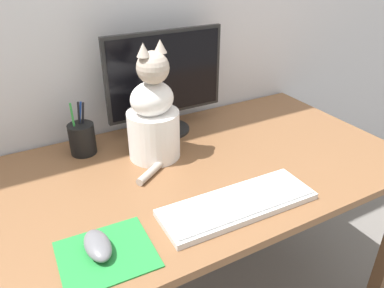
{
  "coord_description": "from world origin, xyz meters",
  "views": [
    {
      "loc": [
        -0.49,
        -0.89,
        1.35
      ],
      "look_at": [
        -0.03,
        -0.05,
        0.83
      ],
      "focal_mm": 35.0,
      "sensor_mm": 36.0,
      "label": 1
    }
  ],
  "objects_px": {
    "keyboard": "(238,204)",
    "cat": "(153,117)",
    "computer_mouse_left": "(98,245)",
    "pen_cup": "(82,138)",
    "monitor": "(166,80)"
  },
  "relations": [
    {
      "from": "cat",
      "to": "pen_cup",
      "type": "xyz_separation_m",
      "value": [
        -0.2,
        0.14,
        -0.09
      ]
    },
    {
      "from": "keyboard",
      "to": "cat",
      "type": "bearing_deg",
      "value": 104.44
    },
    {
      "from": "computer_mouse_left",
      "to": "pen_cup",
      "type": "bearing_deg",
      "value": 78.91
    },
    {
      "from": "cat",
      "to": "pen_cup",
      "type": "distance_m",
      "value": 0.26
    },
    {
      "from": "computer_mouse_left",
      "to": "pen_cup",
      "type": "distance_m",
      "value": 0.49
    },
    {
      "from": "monitor",
      "to": "cat",
      "type": "relative_size",
      "value": 1.15
    },
    {
      "from": "computer_mouse_left",
      "to": "cat",
      "type": "bearing_deg",
      "value": 48.98
    },
    {
      "from": "monitor",
      "to": "pen_cup",
      "type": "relative_size",
      "value": 2.43
    },
    {
      "from": "monitor",
      "to": "cat",
      "type": "bearing_deg",
      "value": -127.7
    },
    {
      "from": "computer_mouse_left",
      "to": "cat",
      "type": "relative_size",
      "value": 0.29
    },
    {
      "from": "computer_mouse_left",
      "to": "cat",
      "type": "xyz_separation_m",
      "value": [
        0.3,
        0.34,
        0.12
      ]
    },
    {
      "from": "keyboard",
      "to": "cat",
      "type": "distance_m",
      "value": 0.39
    },
    {
      "from": "computer_mouse_left",
      "to": "pen_cup",
      "type": "xyz_separation_m",
      "value": [
        0.09,
        0.48,
        0.03
      ]
    },
    {
      "from": "monitor",
      "to": "cat",
      "type": "xyz_separation_m",
      "value": [
        -0.12,
        -0.15,
        -0.06
      ]
    },
    {
      "from": "monitor",
      "to": "computer_mouse_left",
      "type": "relative_size",
      "value": 3.99
    }
  ]
}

